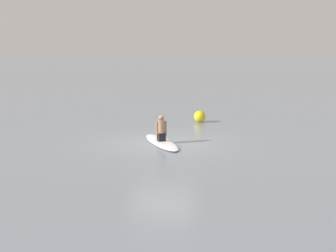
# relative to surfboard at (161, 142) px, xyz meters

# --- Properties ---
(ground_plane) EXTENTS (400.00, 400.00, 0.00)m
(ground_plane) POSITION_rel_surfboard_xyz_m (-0.06, 0.06, -0.05)
(ground_plane) COLOR gray
(surfboard) EXTENTS (2.39, 3.14, 0.11)m
(surfboard) POSITION_rel_surfboard_xyz_m (0.00, 0.00, 0.00)
(surfboard) COLOR white
(surfboard) RESTS_ON ground
(person_paddler) EXTENTS (0.40, 0.41, 0.98)m
(person_paddler) POSITION_rel_surfboard_xyz_m (0.00, -0.00, 0.50)
(person_paddler) COLOR black
(person_paddler) RESTS_ON surfboard
(buoy_marker) EXTENTS (0.57, 0.57, 0.57)m
(buoy_marker) POSITION_rel_surfboard_xyz_m (-0.51, -5.22, 0.23)
(buoy_marker) COLOR yellow
(buoy_marker) RESTS_ON ground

